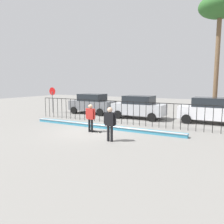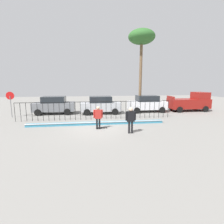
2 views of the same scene
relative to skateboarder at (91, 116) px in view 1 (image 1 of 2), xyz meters
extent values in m
plane|color=gray|center=(-0.02, 0.19, -1.02)|extent=(60.00, 60.00, 0.00)
cube|color=teal|center=(-0.02, 1.33, -0.91)|extent=(11.00, 0.36, 0.22)
cylinder|color=#B2B2B7|center=(-0.02, 1.15, -0.80)|extent=(11.00, 0.09, 0.09)
cylinder|color=black|center=(-7.02, 3.29, -0.18)|extent=(0.04, 0.04, 1.67)
cylinder|color=black|center=(-6.56, 3.29, -0.18)|extent=(0.04, 0.04, 1.67)
cylinder|color=black|center=(-6.09, 3.29, -0.18)|extent=(0.04, 0.04, 1.67)
cylinder|color=black|center=(-5.62, 3.29, -0.18)|extent=(0.04, 0.04, 1.67)
cylinder|color=black|center=(-5.16, 3.29, -0.18)|extent=(0.04, 0.04, 1.67)
cylinder|color=black|center=(-4.69, 3.29, -0.18)|extent=(0.04, 0.04, 1.67)
cylinder|color=black|center=(-4.22, 3.29, -0.18)|extent=(0.04, 0.04, 1.67)
cylinder|color=black|center=(-3.76, 3.29, -0.18)|extent=(0.04, 0.04, 1.67)
cylinder|color=black|center=(-3.29, 3.29, -0.18)|extent=(0.04, 0.04, 1.67)
cylinder|color=black|center=(-2.82, 3.29, -0.18)|extent=(0.04, 0.04, 1.67)
cylinder|color=black|center=(-2.36, 3.29, -0.18)|extent=(0.04, 0.04, 1.67)
cylinder|color=black|center=(-1.89, 3.29, -0.18)|extent=(0.04, 0.04, 1.67)
cylinder|color=black|center=(-1.42, 3.29, -0.18)|extent=(0.04, 0.04, 1.67)
cylinder|color=black|center=(-0.96, 3.29, -0.18)|extent=(0.04, 0.04, 1.67)
cylinder|color=black|center=(-0.49, 3.29, -0.18)|extent=(0.04, 0.04, 1.67)
cylinder|color=black|center=(-0.02, 3.29, -0.18)|extent=(0.04, 0.04, 1.67)
cylinder|color=black|center=(0.44, 3.29, -0.18)|extent=(0.04, 0.04, 1.67)
cylinder|color=black|center=(0.91, 3.29, -0.18)|extent=(0.04, 0.04, 1.67)
cylinder|color=black|center=(1.38, 3.29, -0.18)|extent=(0.04, 0.04, 1.67)
cylinder|color=black|center=(1.84, 3.29, -0.18)|extent=(0.04, 0.04, 1.67)
cylinder|color=black|center=(2.31, 3.29, -0.18)|extent=(0.04, 0.04, 1.67)
cylinder|color=black|center=(2.78, 3.29, -0.18)|extent=(0.04, 0.04, 1.67)
cylinder|color=black|center=(3.24, 3.29, -0.18)|extent=(0.04, 0.04, 1.67)
cylinder|color=black|center=(3.71, 3.29, -0.18)|extent=(0.04, 0.04, 1.67)
cylinder|color=black|center=(4.18, 3.29, -0.18)|extent=(0.04, 0.04, 1.67)
cylinder|color=black|center=(4.64, 3.29, -0.18)|extent=(0.04, 0.04, 1.67)
cylinder|color=black|center=(5.11, 3.29, -0.18)|extent=(0.04, 0.04, 1.67)
cylinder|color=black|center=(5.58, 3.29, -0.18)|extent=(0.04, 0.04, 1.67)
cylinder|color=black|center=(6.04, 3.29, -0.18)|extent=(0.04, 0.04, 1.67)
cylinder|color=black|center=(6.51, 3.29, -0.18)|extent=(0.04, 0.04, 1.67)
cylinder|color=black|center=(6.98, 3.29, -0.18)|extent=(0.04, 0.04, 1.67)
cube|color=black|center=(-0.02, 3.29, 0.63)|extent=(14.00, 0.04, 0.04)
cylinder|color=black|center=(-0.09, 0.00, -0.62)|extent=(0.13, 0.13, 0.79)
cylinder|color=black|center=(0.09, 0.00, -0.62)|extent=(0.13, 0.13, 0.79)
cube|color=#B22823|center=(0.00, 0.00, 0.10)|extent=(0.48, 0.21, 0.65)
sphere|color=tan|center=(0.00, 0.00, 0.55)|extent=(0.26, 0.26, 0.26)
cylinder|color=#B22823|center=(-0.29, 0.00, 0.13)|extent=(0.10, 0.10, 0.58)
cylinder|color=#B22823|center=(0.29, 0.00, 0.13)|extent=(0.10, 0.10, 0.58)
cube|color=black|center=(0.25, 0.14, -0.95)|extent=(0.80, 0.20, 0.02)
cylinder|color=silver|center=(0.52, 0.22, -0.99)|extent=(0.05, 0.03, 0.05)
cylinder|color=silver|center=(0.52, 0.07, -0.99)|extent=(0.05, 0.03, 0.05)
cylinder|color=silver|center=(-0.02, 0.22, -0.99)|extent=(0.05, 0.03, 0.05)
cylinder|color=silver|center=(-0.02, 0.07, -0.99)|extent=(0.05, 0.03, 0.05)
cylinder|color=black|center=(1.99, -1.32, -0.61)|extent=(0.14, 0.14, 0.82)
cylinder|color=black|center=(2.19, -1.32, -0.61)|extent=(0.14, 0.14, 0.82)
cube|color=black|center=(2.09, -1.32, 0.14)|extent=(0.50, 0.21, 0.68)
sphere|color=beige|center=(2.09, -1.32, 0.62)|extent=(0.27, 0.27, 0.27)
cylinder|color=black|center=(1.79, -1.32, 0.18)|extent=(0.11, 0.11, 0.61)
cylinder|color=black|center=(2.40, -1.32, 0.18)|extent=(0.11, 0.11, 0.61)
cube|color=slate|center=(-4.40, 6.74, -0.23)|extent=(4.30, 1.90, 0.90)
cube|color=#1E2328|center=(-4.40, 6.74, 0.55)|extent=(2.37, 1.71, 0.66)
cylinder|color=black|center=(-2.94, 7.69, -0.68)|extent=(0.68, 0.22, 0.68)
cylinder|color=black|center=(-2.94, 5.79, -0.68)|extent=(0.68, 0.22, 0.68)
cylinder|color=black|center=(-5.86, 7.69, -0.68)|extent=(0.68, 0.22, 0.68)
cylinder|color=black|center=(-5.86, 5.79, -0.68)|extent=(0.68, 0.22, 0.68)
cube|color=#B7BABF|center=(0.59, 6.23, -0.23)|extent=(4.30, 1.90, 0.90)
cube|color=#1E2328|center=(0.59, 6.23, 0.55)|extent=(2.37, 1.71, 0.66)
cylinder|color=black|center=(2.05, 7.18, -0.68)|extent=(0.68, 0.22, 0.68)
cylinder|color=black|center=(2.05, 5.28, -0.68)|extent=(0.68, 0.22, 0.68)
cylinder|color=black|center=(-0.87, 7.18, -0.68)|extent=(0.68, 0.22, 0.68)
cylinder|color=black|center=(-0.87, 5.28, -0.68)|extent=(0.68, 0.22, 0.68)
cube|color=silver|center=(6.00, 6.63, -0.23)|extent=(4.30, 1.90, 0.90)
cube|color=#1E2328|center=(6.00, 6.63, 0.55)|extent=(2.37, 1.71, 0.66)
cylinder|color=black|center=(4.54, 7.58, -0.68)|extent=(0.68, 0.22, 0.68)
cylinder|color=black|center=(4.54, 5.68, -0.68)|extent=(0.68, 0.22, 0.68)
cylinder|color=slate|center=(-8.19, 5.39, 0.03)|extent=(0.07, 0.07, 2.10)
cylinder|color=red|center=(-8.19, 5.41, 1.10)|extent=(0.76, 0.02, 0.76)
cylinder|color=brown|center=(6.06, 9.60, 3.03)|extent=(0.36, 0.36, 8.08)
ellipsoid|color=#2D6028|center=(6.06, 9.60, 7.99)|extent=(3.35, 3.35, 1.84)
camera|label=1|loc=(7.62, -11.13, 2.01)|focal=36.14mm
camera|label=2|loc=(-0.60, -11.96, 2.36)|focal=26.92mm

